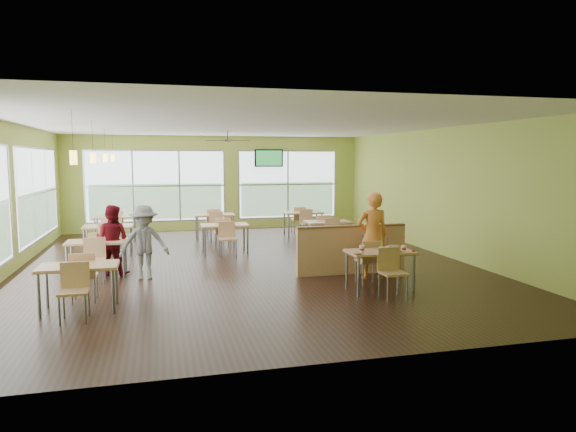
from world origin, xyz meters
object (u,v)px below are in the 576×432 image
(main_table, at_px, (380,257))
(man_plaid, at_px, (372,236))
(half_wall_divider, at_px, (351,249))
(food_basket, at_px, (394,247))

(main_table, xyz_separation_m, man_plaid, (0.25, 0.94, 0.25))
(half_wall_divider, height_order, food_basket, half_wall_divider)
(main_table, relative_size, food_basket, 6.15)
(main_table, relative_size, man_plaid, 0.86)
(half_wall_divider, xyz_separation_m, man_plaid, (0.25, -0.51, 0.36))
(half_wall_divider, relative_size, man_plaid, 1.36)
(man_plaid, bearing_deg, food_basket, 99.64)
(main_table, xyz_separation_m, food_basket, (0.34, 0.15, 0.15))
(main_table, distance_m, man_plaid, 1.01)
(half_wall_divider, relative_size, food_basket, 9.71)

